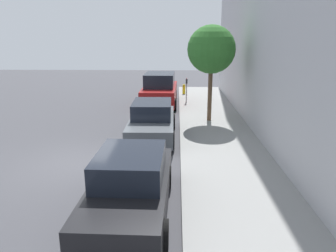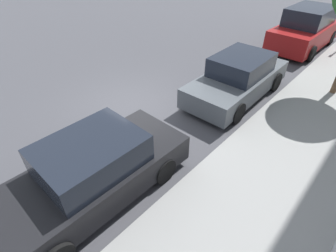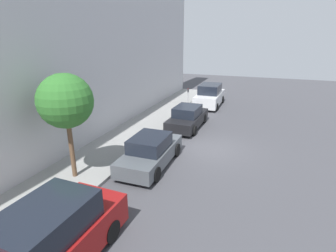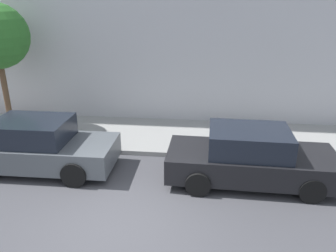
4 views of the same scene
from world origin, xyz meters
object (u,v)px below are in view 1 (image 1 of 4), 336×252
Objects in this scene: parking_meter_far at (187,87)px; parked_suv_fourth at (160,90)px; parked_sedan_third at (152,121)px; parked_sedan_second at (131,185)px; fire_hydrant at (184,89)px; street_tree at (211,50)px.

parked_suv_fourth is at bearing -168.77° from parking_meter_far.
parked_suv_fourth reaches higher than parked_sedan_third.
parking_meter_far is at bearing 82.57° from parked_sedan_second.
parked_sedan_second is 12.68m from parked_suv_fourth.
fire_hydrant is (1.53, 9.76, -0.23)m from parked_sedan_third.
street_tree reaches higher than parked_sedan_third.
parked_sedan_third is 3.04× the size of parking_meter_far.
fire_hydrant is (1.60, 15.85, -0.23)m from parked_sedan_second.
parked_suv_fourth is 3.56m from fire_hydrant.
parked_sedan_third is 4.55m from street_tree.
parked_sedan_second and parked_sedan_third have the same top height.
parked_sedan_second is at bearing -95.75° from fire_hydrant.
parked_sedan_second is 0.94× the size of parked_suv_fourth.
parked_sedan_third is at bearing 89.36° from parked_sedan_second.
parked_sedan_second is at bearing -90.22° from parked_suv_fourth.
parking_meter_far is at bearing -87.99° from fire_hydrant.
parked_suv_fourth reaches higher than parking_meter_far.
parking_meter_far is at bearing 11.23° from parked_suv_fourth.
parking_meter_far is (1.63, 6.92, 0.34)m from parked_sedan_third.
parked_sedan_third is at bearing -89.83° from parked_suv_fourth.
parked_sedan_third is at bearing -98.90° from fire_hydrant.
parked_suv_fourth is at bearing 90.17° from parked_sedan_third.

